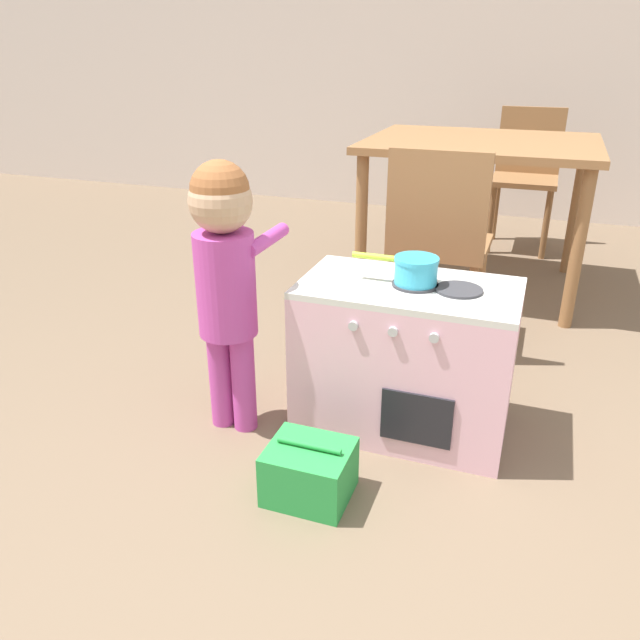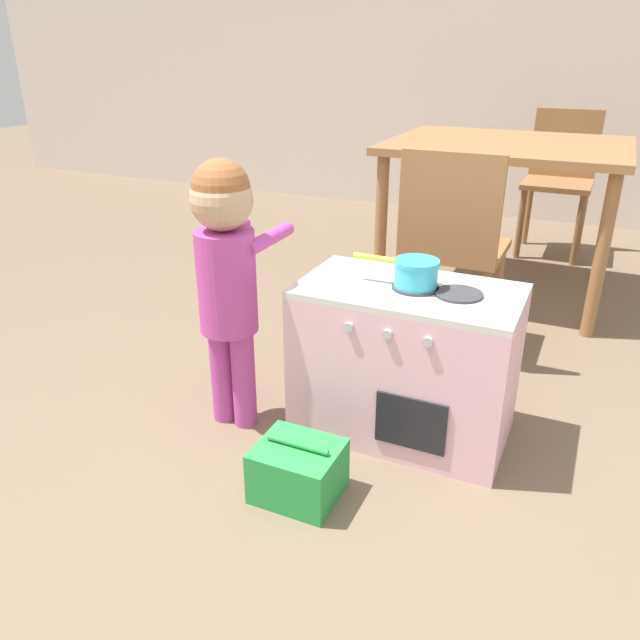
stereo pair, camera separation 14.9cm
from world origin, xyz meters
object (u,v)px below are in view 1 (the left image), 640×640
Objects in this scene: play_kitchen at (405,358)px; dining_chair_near at (439,243)px; dining_table at (481,160)px; dining_chair_far at (526,174)px; toy_pot at (415,269)px; child_figure at (225,262)px; toy_basket at (309,472)px.

play_kitchen is 0.81× the size of dining_chair_near.
dining_table is at bearing 88.83° from play_kitchen.
dining_chair_far reaches higher than play_kitchen.
toy_pot is (0.01, 0.00, 0.30)m from play_kitchen.
play_kitchen is 1.46m from dining_table.
child_figure is at bearing 72.83° from dining_chair_far.
dining_chair_near is 1.00× the size of dining_chair_far.
toy_pot is 0.32× the size of dining_chair_near.
toy_basket is 0.21× the size of dining_table.
play_kitchen is 0.61× the size of dining_table.
play_kitchen reaches higher than toy_basket.
dining_chair_near is (-0.03, 0.63, -0.10)m from toy_pot.
child_figure is at bearing -160.84° from toy_pot.
dining_table is (0.03, 1.41, 0.40)m from play_kitchen.
child_figure is at bearing -121.62° from dining_chair_near.
toy_pot is 0.66m from toy_basket.
dining_chair_far is at bearing 81.39° from dining_chair_near.
toy_pot is at bearing -90.67° from dining_table.
dining_chair_near is at bearing 91.87° from play_kitchen.
dining_chair_near is at bearing 81.39° from dining_chair_far.
dining_chair_near is at bearing 93.01° from toy_pot.
dining_chair_far is at bearing 72.83° from child_figure.
dining_chair_near and dining_chair_far have the same top height.
child_figure is 3.81× the size of toy_basket.
toy_pot is 0.32× the size of dining_chair_far.
dining_chair_far is at bearing 84.34° from play_kitchen.
dining_chair_far is (0.38, 2.65, 0.37)m from toy_basket.
play_kitchen is at bearing -88.13° from dining_chair_near.
toy_basket is 2.70m from dining_chair_far.
dining_chair_far is at bearing 84.66° from toy_pot.
dining_table is 1.32× the size of dining_chair_near.
dining_chair_far is (0.21, 2.21, -0.10)m from toy_pot.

